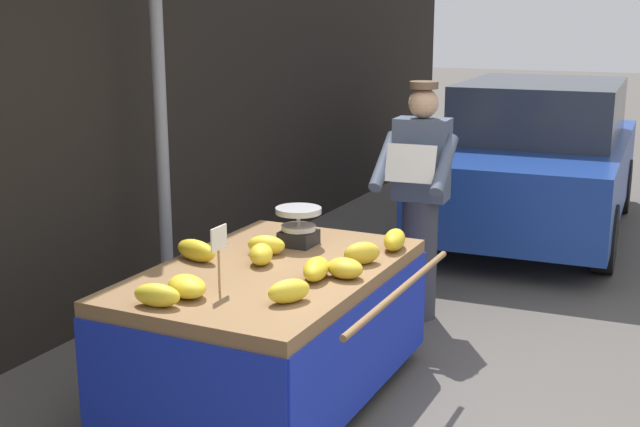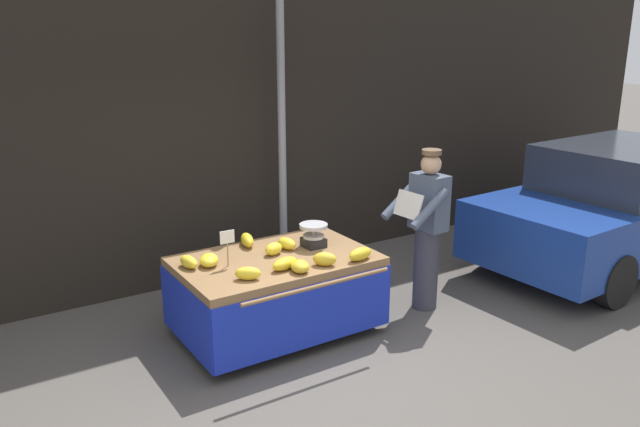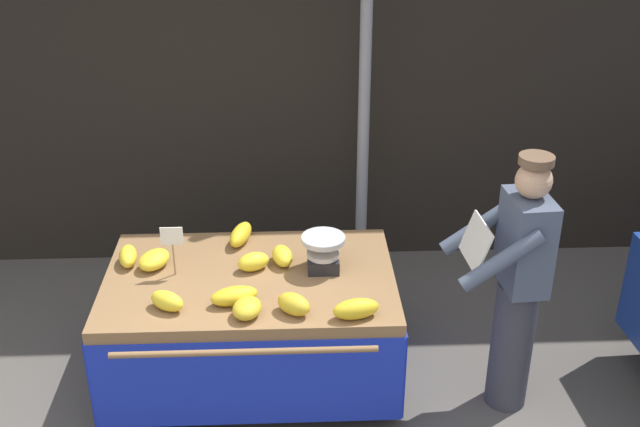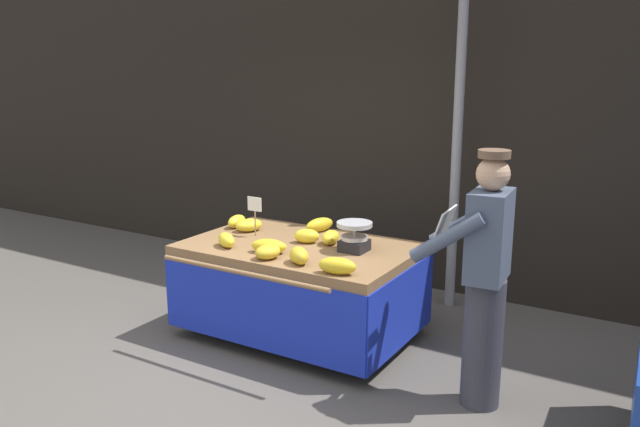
% 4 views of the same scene
% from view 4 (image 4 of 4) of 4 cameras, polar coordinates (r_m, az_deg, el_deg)
% --- Properties ---
extents(ground_plane, '(60.00, 60.00, 0.00)m').
position_cam_4_polar(ground_plane, '(4.76, -9.92, -14.91)').
color(ground_plane, '#514C47').
extents(back_wall, '(16.00, 0.24, 4.25)m').
position_cam_4_polar(back_wall, '(6.61, 6.01, 12.23)').
color(back_wall, black).
rests_on(back_wall, ground).
extents(street_pole, '(0.09, 0.09, 3.33)m').
position_cam_4_polar(street_pole, '(5.86, 12.22, 7.41)').
color(street_pole, gray).
rests_on(street_pole, ground).
extents(banana_cart, '(1.86, 1.39, 0.79)m').
position_cam_4_polar(banana_cart, '(5.26, -1.83, -4.89)').
color(banana_cart, olive).
rests_on(banana_cart, ground).
extents(weighing_scale, '(0.28, 0.28, 0.24)m').
position_cam_4_polar(weighing_scale, '(5.00, 3.09, -2.08)').
color(weighing_scale, black).
rests_on(weighing_scale, banana_cart).
extents(price_sign, '(0.14, 0.01, 0.34)m').
position_cam_4_polar(price_sign, '(5.43, -5.87, 0.51)').
color(price_sign, '#997A51').
rests_on(price_sign, banana_cart).
extents(banana_bunch_0, '(0.24, 0.21, 0.12)m').
position_cam_4_polar(banana_bunch_0, '(5.23, -1.20, -2.02)').
color(banana_bunch_0, yellow).
rests_on(banana_bunch_0, banana_cart).
extents(banana_bunch_1, '(0.31, 0.21, 0.11)m').
position_cam_4_polar(banana_bunch_1, '(4.98, -4.59, -2.92)').
color(banana_bunch_1, gold).
rests_on(banana_bunch_1, banana_cart).
extents(banana_bunch_2, '(0.25, 0.24, 0.13)m').
position_cam_4_polar(banana_bunch_2, '(4.69, -1.90, -3.78)').
color(banana_bunch_2, gold).
rests_on(banana_bunch_2, banana_cart).
extents(banana_bunch_3, '(0.22, 0.25, 0.11)m').
position_cam_4_polar(banana_bunch_3, '(4.83, -4.70, -3.44)').
color(banana_bunch_3, gold).
rests_on(banana_bunch_3, banana_cart).
extents(banana_bunch_4, '(0.17, 0.25, 0.11)m').
position_cam_4_polar(banana_bunch_4, '(5.20, 0.95, -2.15)').
color(banana_bunch_4, yellow).
rests_on(banana_bunch_4, banana_cart).
extents(banana_bunch_5, '(0.29, 0.18, 0.12)m').
position_cam_4_polar(banana_bunch_5, '(4.47, 1.56, -4.70)').
color(banana_bunch_5, gold).
rests_on(banana_bunch_5, banana_cart).
extents(banana_bunch_6, '(0.26, 0.29, 0.11)m').
position_cam_4_polar(banana_bunch_6, '(5.64, -6.39, -1.04)').
color(banana_bunch_6, yellow).
rests_on(banana_bunch_6, banana_cart).
extents(banana_bunch_7, '(0.25, 0.22, 0.12)m').
position_cam_4_polar(banana_bunch_7, '(5.17, -8.38, -2.36)').
color(banana_bunch_7, yellow).
rests_on(banana_bunch_7, banana_cart).
extents(banana_bunch_8, '(0.20, 0.32, 0.12)m').
position_cam_4_polar(banana_bunch_8, '(5.59, -0.03, -1.02)').
color(banana_bunch_8, gold).
rests_on(banana_bunch_8, banana_cart).
extents(banana_bunch_9, '(0.15, 0.25, 0.11)m').
position_cam_4_polar(banana_bunch_9, '(5.78, -7.46, -0.70)').
color(banana_bunch_9, yellow).
rests_on(banana_bunch_9, banana_cart).
extents(vendor_person, '(0.60, 0.54, 1.71)m').
position_cam_4_polar(vendor_person, '(4.25, 14.46, -5.74)').
color(vendor_person, '#383842').
rests_on(vendor_person, ground).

